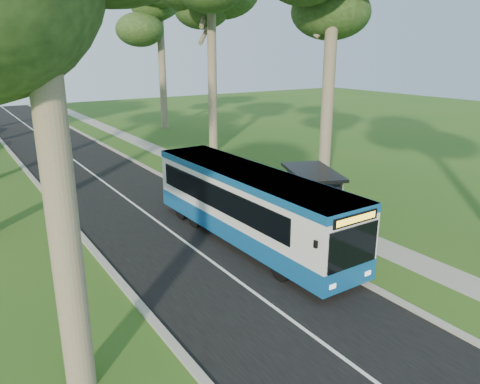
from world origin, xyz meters
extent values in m
plane|color=#2E5A1C|center=(0.00, 0.00, 0.00)|extent=(120.00, 120.00, 0.00)
cube|color=black|center=(-3.50, 10.00, 0.01)|extent=(7.00, 100.00, 0.02)
cube|color=#9E9B93|center=(0.00, 10.00, 0.06)|extent=(0.25, 100.00, 0.12)
cube|color=#9E9B93|center=(-7.00, 10.00, 0.06)|extent=(0.25, 100.00, 0.12)
cube|color=white|center=(-3.50, 10.00, 0.02)|extent=(0.12, 100.00, 0.00)
cube|color=gray|center=(3.00, 10.00, 0.01)|extent=(1.50, 100.00, 0.02)
cube|color=white|center=(-1.20, 1.15, 1.68)|extent=(2.59, 11.41, 2.70)
cube|color=#0E4B88|center=(-1.20, 1.15, 0.71)|extent=(2.62, 11.44, 0.76)
cube|color=#0E4B88|center=(-1.20, 1.15, 2.88)|extent=(2.62, 11.44, 0.30)
cube|color=black|center=(-1.20, -4.56, 1.80)|extent=(2.13, 0.09, 1.37)
cube|color=yellow|center=(-1.20, -4.59, 2.75)|extent=(1.71, 0.05, 0.21)
cube|color=black|center=(-1.20, -4.49, 0.47)|extent=(2.28, 0.16, 0.28)
cylinder|color=black|center=(-2.26, -2.36, 0.49)|extent=(0.28, 0.99, 0.99)
cylinder|color=black|center=(-0.14, -2.36, 0.49)|extent=(0.28, 0.99, 0.99)
cylinder|color=black|center=(-2.26, 4.46, 0.49)|extent=(0.28, 0.99, 0.99)
cylinder|color=black|center=(-0.14, 4.46, 0.49)|extent=(0.28, 0.99, 0.99)
cylinder|color=gray|center=(0.30, 0.71, 1.22)|extent=(0.08, 0.08, 2.44)
cube|color=navy|center=(0.30, 0.71, 2.10)|extent=(0.11, 0.34, 0.60)
cylinder|color=yellow|center=(0.27, 0.71, 2.24)|extent=(0.06, 0.21, 0.21)
cube|color=white|center=(0.30, 0.71, 1.41)|extent=(0.11, 0.30, 0.39)
cube|color=black|center=(2.15, -1.09, 1.37)|extent=(0.14, 0.14, 2.74)
cube|color=black|center=(2.15, 1.72, 1.37)|extent=(0.14, 0.14, 2.74)
cube|color=black|center=(1.47, 0.31, 2.81)|extent=(2.93, 3.78, 0.13)
cube|color=silver|center=(2.24, 0.31, 1.48)|extent=(1.08, 2.61, 2.20)
cube|color=black|center=(1.47, -1.22, 1.37)|extent=(1.13, 0.59, 2.41)
cube|color=white|center=(1.47, -1.31, 1.37)|extent=(0.87, 0.37, 2.14)
cube|color=black|center=(1.80, 0.64, 0.49)|extent=(1.12, 1.99, 0.07)
cylinder|color=black|center=(1.83, 3.34, 0.42)|extent=(0.47, 0.47, 0.85)
cylinder|color=black|center=(1.83, 3.34, 0.87)|extent=(0.51, 0.51, 0.05)
cylinder|color=#7A6B56|center=(-9.50, -4.00, 5.58)|extent=(0.68, 0.68, 11.17)
cylinder|color=#7A6B56|center=(7.50, 6.00, 5.85)|extent=(0.69, 0.69, 11.71)
cylinder|color=#7A6B56|center=(6.80, 18.00, 5.54)|extent=(0.68, 0.68, 11.07)
cylinder|color=#7A6B56|center=(8.00, 30.00, 5.83)|extent=(0.69, 0.69, 11.66)
ellipsoid|color=#253C17|center=(8.00, 30.00, 11.99)|extent=(5.20, 5.20, 7.99)
camera|label=1|loc=(-11.42, -13.94, 7.75)|focal=35.00mm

